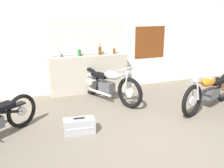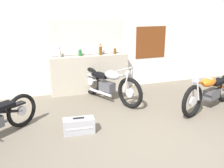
{
  "view_description": "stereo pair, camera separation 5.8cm",
  "coord_description": "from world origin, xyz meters",
  "views": [
    {
      "loc": [
        -2.15,
        -3.42,
        2.31
      ],
      "look_at": [
        -0.26,
        1.6,
        0.7
      ],
      "focal_mm": 42.0,
      "sensor_mm": 36.0,
      "label": 1
    },
    {
      "loc": [
        -2.1,
        -3.44,
        2.31
      ],
      "look_at": [
        -0.26,
        1.6,
        0.7
      ],
      "focal_mm": 42.0,
      "sensor_mm": 36.0,
      "label": 2
    }
  ],
  "objects": [
    {
      "name": "ground_plane",
      "position": [
        0.0,
        0.0,
        0.0
      ],
      "size": [
        24.0,
        24.0,
        0.0
      ],
      "primitive_type": "plane",
      "color": "#706656"
    },
    {
      "name": "wall_back",
      "position": [
        0.0,
        3.46,
        1.4
      ],
      "size": [
        10.0,
        0.07,
        2.8
      ],
      "color": "silver",
      "rests_on": "ground_plane"
    },
    {
      "name": "sill_counter",
      "position": [
        -0.3,
        3.28,
        0.51
      ],
      "size": [
        2.14,
        0.28,
        1.02
      ],
      "color": "#B7AD99",
      "rests_on": "ground_plane"
    },
    {
      "name": "bottle_leftmost",
      "position": [
        -1.08,
        3.31,
        1.13
      ],
      "size": [
        0.07,
        0.07,
        0.25
      ],
      "color": "#B7B2A8",
      "rests_on": "sill_counter"
    },
    {
      "name": "bottle_left_center",
      "position": [
        -0.55,
        3.3,
        1.12
      ],
      "size": [
        0.08,
        0.08,
        0.22
      ],
      "color": "#23662D",
      "rests_on": "sill_counter"
    },
    {
      "name": "bottle_center",
      "position": [
        0.02,
        3.28,
        1.16
      ],
      "size": [
        0.08,
        0.08,
        0.3
      ],
      "color": "#5B3814",
      "rests_on": "sill_counter"
    },
    {
      "name": "bottle_right_center",
      "position": [
        0.44,
        3.32,
        1.11
      ],
      "size": [
        0.07,
        0.07,
        0.19
      ],
      "color": "#5B3814",
      "rests_on": "sill_counter"
    },
    {
      "name": "motorcycle_orange",
      "position": [
        1.98,
        1.16,
        0.43
      ],
      "size": [
        2.08,
        0.96,
        0.91
      ],
      "color": "black",
      "rests_on": "ground_plane"
    },
    {
      "name": "motorcycle_silver",
      "position": [
        -0.04,
        2.46,
        0.44
      ],
      "size": [
        1.02,
        1.98,
        0.93
      ],
      "color": "black",
      "rests_on": "ground_plane"
    },
    {
      "name": "hard_case_silver",
      "position": [
        -1.15,
        0.99,
        0.14
      ],
      "size": [
        0.61,
        0.33,
        0.31
      ],
      "color": "#9E9EA3",
      "rests_on": "ground_plane"
    }
  ]
}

